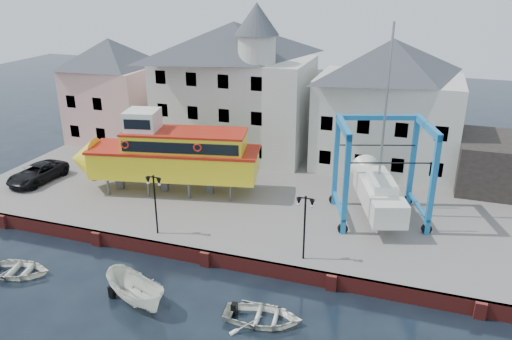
% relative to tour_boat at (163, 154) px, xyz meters
% --- Properties ---
extents(ground, '(140.00, 140.00, 0.00)m').
position_rel_tour_boat_xyz_m(ground, '(6.86, -7.63, -4.09)').
color(ground, black).
rests_on(ground, ground).
extents(hardstanding, '(44.00, 22.00, 1.00)m').
position_rel_tour_boat_xyz_m(hardstanding, '(6.86, 3.37, -3.59)').
color(hardstanding, slate).
rests_on(hardstanding, ground).
extents(quay_wall, '(44.00, 0.47, 1.00)m').
position_rel_tour_boat_xyz_m(quay_wall, '(6.86, -7.53, -3.59)').
color(quay_wall, maroon).
rests_on(quay_wall, ground).
extents(building_pink, '(8.00, 7.00, 10.30)m').
position_rel_tour_boat_xyz_m(building_pink, '(-11.14, 10.36, 2.05)').
color(building_pink, '#D89F94').
rests_on(building_pink, hardstanding).
extents(building_white_main, '(14.00, 8.30, 14.00)m').
position_rel_tour_boat_xyz_m(building_white_main, '(1.99, 10.76, 3.25)').
color(building_white_main, beige).
rests_on(building_white_main, hardstanding).
extents(building_white_right, '(12.00, 8.00, 11.20)m').
position_rel_tour_boat_xyz_m(building_white_right, '(15.86, 11.36, 2.50)').
color(building_white_right, beige).
rests_on(building_white_right, hardstanding).
extents(shed_dark, '(8.00, 7.00, 4.00)m').
position_rel_tour_boat_xyz_m(shed_dark, '(25.86, 9.37, -1.09)').
color(shed_dark, black).
rests_on(shed_dark, hardstanding).
extents(lamp_post_left, '(1.12, 0.32, 4.20)m').
position_rel_tour_boat_xyz_m(lamp_post_left, '(2.86, -6.43, 0.08)').
color(lamp_post_left, black).
rests_on(lamp_post_left, hardstanding).
extents(lamp_post_right, '(1.12, 0.32, 4.20)m').
position_rel_tour_boat_xyz_m(lamp_post_right, '(12.86, -6.43, 0.08)').
color(lamp_post_right, black).
rests_on(lamp_post_right, hardstanding).
extents(tour_boat, '(15.48, 6.54, 6.56)m').
position_rel_tour_boat_xyz_m(tour_boat, '(0.00, 0.00, 0.00)').
color(tour_boat, '#59595E').
rests_on(tour_boat, hardstanding).
extents(travel_lift, '(7.46, 9.16, 13.43)m').
position_rel_tour_boat_xyz_m(travel_lift, '(16.30, 1.32, -0.85)').
color(travel_lift, '#1E71B7').
rests_on(travel_lift, hardstanding).
extents(van, '(2.86, 5.48, 1.47)m').
position_rel_tour_boat_xyz_m(van, '(-10.96, -1.70, -2.36)').
color(van, black).
rests_on(van, hardstanding).
extents(motorboat_a, '(5.03, 3.57, 1.82)m').
position_rel_tour_boat_xyz_m(motorboat_a, '(4.77, -12.36, -4.09)').
color(motorboat_a, white).
rests_on(motorboat_a, ground).
extents(motorboat_b, '(4.52, 3.46, 0.87)m').
position_rel_tour_boat_xyz_m(motorboat_b, '(11.94, -11.65, -4.09)').
color(motorboat_b, white).
rests_on(motorboat_b, ground).
extents(motorboat_d, '(4.66, 3.76, 0.86)m').
position_rel_tour_boat_xyz_m(motorboat_d, '(-3.73, -12.23, -4.09)').
color(motorboat_d, white).
rests_on(motorboat_d, ground).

